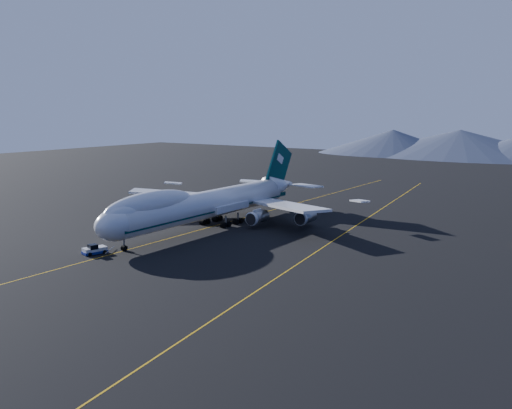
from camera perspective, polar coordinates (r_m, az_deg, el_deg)
The scene contains 5 objects.
ground at distance 135.76m, azimuth -4.88°, elevation -2.34°, with size 500.00×500.00×0.00m, color black.
taxiway_line_main at distance 135.76m, azimuth -4.88°, elevation -2.34°, with size 0.25×220.00×0.01m, color #D0980C.
taxiway_line_side at distance 128.51m, azimuth 8.50°, elevation -3.09°, with size 0.25×200.00×0.01m, color #D0980C.
boeing_747 at distance 134.71m, azimuth -4.91°, elevation 0.08°, with size 59.62×72.43×19.37m.
pushback_tug at distance 115.72m, azimuth -15.82°, elevation -4.45°, with size 3.60×5.06×2.00m.
Camera 1 is at (83.15, -103.60, 27.99)m, focal length 40.00 mm.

